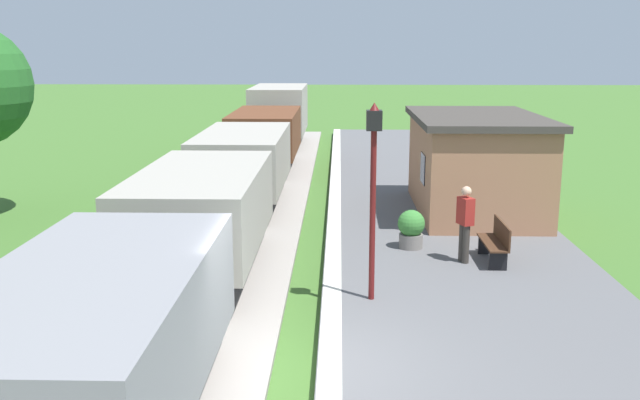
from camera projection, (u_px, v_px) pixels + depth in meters
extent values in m
plane|color=#3D6628|center=(303.00, 382.00, 10.55)|extent=(160.00, 160.00, 0.00)
cube|color=#565659|center=(518.00, 377.00, 10.44)|extent=(6.00, 60.00, 0.25)
cube|color=silver|center=(330.00, 366.00, 10.48)|extent=(0.36, 60.00, 0.01)
cube|color=gray|center=(145.00, 376.00, 10.60)|extent=(3.80, 60.00, 0.12)
cube|color=slate|center=(192.00, 369.00, 10.55)|extent=(0.07, 60.00, 0.14)
cube|color=slate|center=(97.00, 368.00, 10.59)|extent=(0.07, 60.00, 0.14)
cube|color=gray|center=(95.00, 332.00, 8.43)|extent=(2.50, 5.60, 1.60)
cube|color=black|center=(99.00, 382.00, 8.57)|extent=(2.10, 5.15, 0.50)
cylinder|color=black|center=(141.00, 340.00, 10.38)|extent=(1.56, 0.84, 0.84)
cylinder|color=black|center=(160.00, 297.00, 11.45)|extent=(0.20, 0.30, 0.20)
cube|color=gray|center=(201.00, 207.00, 14.87)|extent=(2.50, 5.60, 1.60)
cube|color=black|center=(202.00, 237.00, 15.01)|extent=(2.10, 5.15, 0.50)
cylinder|color=black|center=(217.00, 227.00, 16.82)|extent=(1.56, 0.84, 0.84)
cylinder|color=black|center=(185.00, 275.00, 13.32)|extent=(1.56, 0.84, 0.84)
cylinder|color=black|center=(224.00, 206.00, 17.89)|extent=(0.20, 0.30, 0.20)
cylinder|color=black|center=(170.00, 283.00, 12.14)|extent=(0.20, 0.30, 0.20)
cube|color=gray|center=(243.00, 158.00, 21.31)|extent=(2.50, 5.60, 1.60)
cube|color=black|center=(244.00, 179.00, 21.45)|extent=(2.10, 5.15, 0.50)
cylinder|color=black|center=(251.00, 176.00, 23.26)|extent=(1.56, 0.84, 0.84)
cylinder|color=black|center=(235.00, 200.00, 19.76)|extent=(1.56, 0.84, 0.84)
cylinder|color=black|center=(255.00, 163.00, 24.33)|extent=(0.20, 0.30, 0.20)
cylinder|color=black|center=(229.00, 200.00, 18.58)|extent=(0.20, 0.30, 0.20)
cube|color=brown|center=(265.00, 132.00, 27.75)|extent=(2.50, 5.60, 1.60)
cube|color=black|center=(266.00, 148.00, 27.90)|extent=(2.10, 5.15, 0.50)
cylinder|color=black|center=(270.00, 148.00, 29.70)|extent=(1.56, 0.84, 0.84)
cylinder|color=black|center=(261.00, 162.00, 26.20)|extent=(1.56, 0.84, 0.84)
cylinder|color=black|center=(273.00, 138.00, 30.77)|extent=(0.20, 0.30, 0.20)
cylinder|color=black|center=(257.00, 160.00, 25.02)|extent=(0.20, 0.30, 0.20)
cube|color=gray|center=(279.00, 109.00, 34.13)|extent=(2.50, 5.60, 2.20)
cube|color=black|center=(280.00, 129.00, 34.34)|extent=(2.10, 5.15, 0.50)
cylinder|color=black|center=(283.00, 129.00, 36.14)|extent=(1.56, 0.84, 0.84)
cylinder|color=black|center=(276.00, 139.00, 32.64)|extent=(1.56, 0.84, 0.84)
cylinder|color=black|center=(284.00, 122.00, 37.22)|extent=(0.20, 0.30, 0.20)
cylinder|color=black|center=(274.00, 136.00, 31.46)|extent=(0.20, 0.30, 0.20)
cube|color=#9E6B4C|center=(475.00, 167.00, 20.03)|extent=(3.20, 5.50, 2.60)
cube|color=#3D3833|center=(477.00, 118.00, 19.73)|extent=(3.50, 5.80, 0.18)
cube|color=black|center=(423.00, 168.00, 18.97)|extent=(0.03, 0.90, 0.80)
cube|color=#422819|center=(493.00, 243.00, 15.45)|extent=(0.42, 1.50, 0.04)
cube|color=#422819|center=(502.00, 232.00, 15.39)|extent=(0.04, 1.50, 0.45)
cube|color=black|center=(498.00, 261.00, 14.92)|extent=(0.38, 0.06, 0.42)
cube|color=black|center=(487.00, 245.00, 16.09)|extent=(0.38, 0.06, 0.42)
cylinder|color=#38332D|center=(466.00, 244.00, 15.37)|extent=(0.15, 0.15, 0.86)
cylinder|color=#38332D|center=(462.00, 242.00, 15.52)|extent=(0.15, 0.15, 0.86)
cube|color=maroon|center=(466.00, 211.00, 15.29)|extent=(0.36, 0.44, 0.60)
sphere|color=tan|center=(466.00, 191.00, 15.19)|extent=(0.22, 0.22, 0.22)
cylinder|color=slate|center=(411.00, 241.00, 16.58)|extent=(0.56, 0.56, 0.34)
sphere|color=#387A33|center=(411.00, 223.00, 16.49)|extent=(0.64, 0.64, 0.64)
cylinder|color=#591414|center=(373.00, 217.00, 12.94)|extent=(0.11, 0.11, 3.20)
cube|color=black|center=(374.00, 120.00, 12.56)|extent=(0.28, 0.28, 0.36)
sphere|color=#F2E5BF|center=(374.00, 120.00, 12.56)|extent=(0.20, 0.20, 0.20)
cone|color=#591414|center=(374.00, 107.00, 12.50)|extent=(0.20, 0.20, 0.16)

